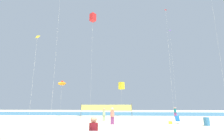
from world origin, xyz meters
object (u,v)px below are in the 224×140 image
(volleyball_net, at_px, (105,108))
(beachgoer_coral_shirt, at_px, (112,115))
(kite_yellow_box, at_px, (121,86))
(kite_red_box, at_px, (93,18))
(folding_beach_chair, at_px, (178,120))
(kite_violet_diamond, at_px, (170,34))
(kite_orange_inflatable, at_px, (62,84))
(beachgoer_sage_shirt, at_px, (104,114))
(kite_yellow_diamond, at_px, (37,38))
(kite_red_diamond, at_px, (166,16))
(trash_barrel, at_px, (207,121))
(beachgoer_teal_shirt, at_px, (175,112))
(mother_figure, at_px, (93,135))
(beach_handbag, at_px, (170,123))

(volleyball_net, bearing_deg, beachgoer_coral_shirt, -77.28)
(kite_yellow_box, bearing_deg, kite_red_box, -136.71)
(folding_beach_chair, relative_size, kite_violet_diamond, 0.05)
(folding_beach_chair, bearing_deg, kite_orange_inflatable, 131.47)
(beachgoer_sage_shirt, xyz_separation_m, kite_yellow_diamond, (-9.15, -2.56, 10.34))
(kite_red_box, bearing_deg, kite_red_diamond, -7.23)
(trash_barrel, bearing_deg, kite_red_box, 145.46)
(kite_yellow_diamond, height_order, kite_yellow_box, kite_yellow_diamond)
(kite_violet_diamond, relative_size, kite_yellow_box, 2.81)
(beachgoer_coral_shirt, distance_m, kite_violet_diamond, 26.62)
(beachgoer_coral_shirt, distance_m, kite_red_diamond, 20.57)
(trash_barrel, bearing_deg, kite_violet_diamond, 82.74)
(beachgoer_teal_shirt, bearing_deg, mother_figure, -150.15)
(beachgoer_coral_shirt, xyz_separation_m, kite_red_diamond, (9.05, 7.89, 16.70))
(beachgoer_teal_shirt, height_order, folding_beach_chair, beachgoer_teal_shirt)
(kite_yellow_diamond, relative_size, kite_orange_inflatable, 1.68)
(beachgoer_coral_shirt, distance_m, folding_beach_chair, 7.61)
(kite_yellow_diamond, distance_m, kite_orange_inflatable, 12.28)
(trash_barrel, distance_m, kite_yellow_diamond, 23.26)
(beachgoer_teal_shirt, relative_size, folding_beach_chair, 1.99)
(trash_barrel, bearing_deg, volleyball_net, 146.23)
(kite_yellow_box, bearing_deg, beachgoer_teal_shirt, -11.81)
(beachgoer_teal_shirt, distance_m, kite_yellow_box, 11.29)
(mother_figure, bearing_deg, folding_beach_chair, 51.21)
(beach_handbag, relative_size, kite_red_diamond, 0.02)
(beachgoer_teal_shirt, bearing_deg, kite_red_box, 154.41)
(beachgoer_coral_shirt, relative_size, kite_yellow_diamond, 0.16)
(trash_barrel, xyz_separation_m, beach_handbag, (-3.38, 1.32, -0.28))
(beachgoer_teal_shirt, bearing_deg, trash_barrel, -129.80)
(kite_red_box, xyz_separation_m, kite_violet_diamond, (16.66, 6.75, -0.84))
(kite_orange_inflatable, xyz_separation_m, kite_violet_diamond, (23.12, 3.88, 11.78))
(beachgoer_teal_shirt, distance_m, kite_orange_inflatable, 22.35)
(beachgoer_coral_shirt, xyz_separation_m, beach_handbag, (6.59, 0.93, -0.83))
(beachgoer_teal_shirt, xyz_separation_m, kite_red_diamond, (-1.61, -4.73, 16.75))
(volleyball_net, xyz_separation_m, kite_yellow_diamond, (-8.89, -6.17, 9.60))
(folding_beach_chair, relative_size, kite_red_diamond, 0.05)
(kite_red_diamond, bearing_deg, kite_yellow_diamond, -161.24)
(folding_beach_chair, height_order, kite_red_box, kite_red_box)
(folding_beach_chair, relative_size, beach_handbag, 2.32)
(beachgoer_sage_shirt, bearing_deg, kite_yellow_diamond, 33.68)
(beachgoer_coral_shirt, height_order, beachgoer_sage_shirt, beachgoer_coral_shirt)
(beachgoer_teal_shirt, height_order, beach_handbag, beachgoer_teal_shirt)
(mother_figure, height_order, beachgoer_teal_shirt, beachgoer_teal_shirt)
(beach_handbag, bearing_deg, kite_red_box, 142.09)
(beachgoer_teal_shirt, relative_size, kite_red_diamond, 0.09)
(kite_red_box, bearing_deg, folding_beach_chair, -34.99)
(beachgoer_sage_shirt, xyz_separation_m, folding_beach_chair, (8.92, -2.61, -0.44))
(mother_figure, relative_size, beach_handbag, 4.26)
(beachgoer_sage_shirt, relative_size, kite_yellow_box, 0.25)
(beachgoer_sage_shirt, height_order, kite_violet_diamond, kite_violet_diamond)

